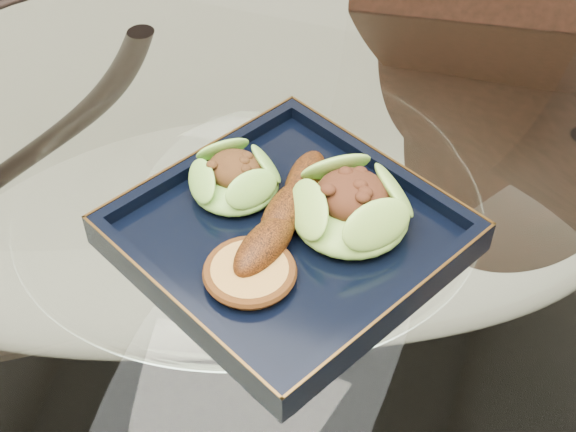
% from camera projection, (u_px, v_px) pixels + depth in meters
% --- Properties ---
extents(dining_table, '(1.13, 1.13, 0.77)m').
position_uv_depth(dining_table, '(255.00, 336.00, 0.89)').
color(dining_table, white).
rests_on(dining_table, ground).
extents(dining_chair, '(0.44, 0.44, 0.87)m').
position_uv_depth(dining_chair, '(451.00, 221.00, 1.17)').
color(dining_chair, black).
rests_on(dining_chair, ground).
extents(navy_plate, '(0.36, 0.36, 0.02)m').
position_uv_depth(navy_plate, '(288.00, 239.00, 0.75)').
color(navy_plate, black).
rests_on(navy_plate, dining_table).
extents(lettuce_wrap_left, '(0.11, 0.11, 0.03)m').
position_uv_depth(lettuce_wrap_left, '(235.00, 180.00, 0.77)').
color(lettuce_wrap_left, '#5C9E2D').
rests_on(lettuce_wrap_left, navy_plate).
extents(lettuce_wrap_right, '(0.14, 0.14, 0.04)m').
position_uv_depth(lettuce_wrap_right, '(351.00, 210.00, 0.74)').
color(lettuce_wrap_right, '#4D8D29').
rests_on(lettuce_wrap_right, navy_plate).
extents(roasted_plantain, '(0.04, 0.17, 0.03)m').
position_uv_depth(roasted_plantain, '(286.00, 212.00, 0.74)').
color(roasted_plantain, '#582609').
rests_on(roasted_plantain, navy_plate).
extents(crumb_patty, '(0.09, 0.09, 0.01)m').
position_uv_depth(crumb_patty, '(250.00, 273.00, 0.70)').
color(crumb_patty, '#B7803D').
rests_on(crumb_patty, navy_plate).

